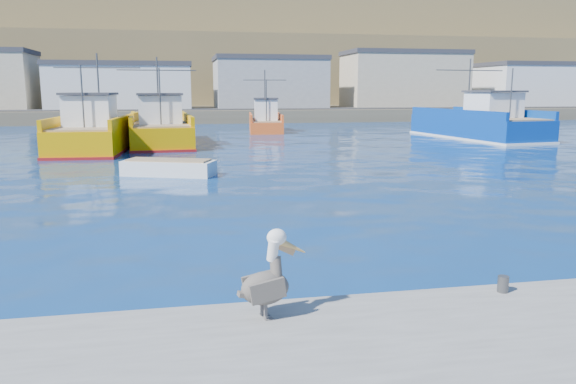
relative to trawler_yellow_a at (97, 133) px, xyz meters
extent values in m
plane|color=navy|center=(8.33, -28.77, -1.14)|extent=(260.00, 260.00, 0.00)
cylinder|color=#4C4C4C|center=(11.33, -32.17, -0.49)|extent=(0.20, 0.20, 0.30)
cube|color=brown|center=(8.33, 43.23, -0.34)|extent=(160.00, 30.00, 1.60)
cube|color=brown|center=(8.33, 69.23, 4.86)|extent=(180.00, 40.00, 14.00)
cube|color=brown|center=(8.33, 89.23, 9.86)|extent=(200.00, 40.00, 24.00)
cube|color=#2D2D2D|center=(8.33, 32.23, 0.51)|extent=(150.00, 5.00, 0.10)
cube|color=silver|center=(-1.67, 38.23, 3.21)|extent=(18.00, 11.00, 5.50)
cube|color=#333338|center=(-1.67, 38.23, 6.26)|extent=(18.36, 11.22, 0.60)
cube|color=gray|center=(18.33, 38.23, 3.71)|extent=(15.00, 10.00, 6.50)
cube|color=#333338|center=(18.33, 38.23, 7.26)|extent=(15.30, 10.20, 0.60)
cube|color=tan|center=(38.33, 38.23, 4.21)|extent=(17.00, 9.00, 7.50)
cube|color=#333338|center=(38.33, 38.23, 8.26)|extent=(17.34, 9.18, 0.60)
cube|color=silver|center=(58.33, 38.23, 3.46)|extent=(13.00, 10.00, 6.00)
cube|color=#333338|center=(58.33, 38.23, 6.76)|extent=(13.26, 10.20, 0.60)
cube|color=#D89400|center=(0.02, 0.29, -0.30)|extent=(5.10, 13.05, 1.66)
cube|color=#D89400|center=(2.02, 0.16, 0.88)|extent=(1.09, 12.52, 0.70)
cube|color=#D89400|center=(-1.98, 0.43, 0.88)|extent=(1.09, 12.52, 0.70)
cube|color=maroon|center=(0.02, 0.29, -1.09)|extent=(5.20, 13.31, 0.25)
cube|color=#8C7251|center=(0.02, 0.29, 0.58)|extent=(4.73, 12.51, 0.10)
cube|color=white|center=(-0.11, -1.62, 1.63)|extent=(3.19, 3.39, 2.00)
cube|color=#333338|center=(-0.11, -1.62, 2.73)|extent=(3.43, 3.79, 0.15)
cylinder|color=#4C4C4C|center=(0.10, 1.57, 3.03)|extent=(0.13, 0.13, 5.00)
cylinder|color=#4C4C4C|center=(-0.23, -3.53, 2.53)|extent=(0.11, 0.11, 4.00)
cylinder|color=#4C4C4C|center=(0.10, 1.57, 4.53)|extent=(5.96, 0.48, 0.08)
cube|color=#D89400|center=(4.20, 3.28, -0.33)|extent=(5.01, 12.63, 1.61)
cube|color=#D89400|center=(6.21, 3.40, 0.83)|extent=(0.98, 12.14, 0.70)
cube|color=#D89400|center=(2.20, 3.16, 0.83)|extent=(0.98, 12.14, 0.70)
cube|color=maroon|center=(4.20, 3.28, -1.09)|extent=(5.11, 12.88, 0.25)
cube|color=#8C7251|center=(4.20, 3.28, 0.53)|extent=(4.64, 12.12, 0.10)
cube|color=white|center=(4.32, 1.42, 1.58)|extent=(3.18, 3.27, 2.00)
cube|color=#333338|center=(4.32, 1.42, 2.68)|extent=(3.41, 3.66, 0.15)
cylinder|color=#4C4C4C|center=(4.13, 4.52, 2.98)|extent=(0.13, 0.13, 5.00)
cylinder|color=#4C4C4C|center=(4.43, -0.43, 2.48)|extent=(0.11, 0.11, 4.00)
cylinder|color=#4C4C4C|center=(4.13, 4.52, 4.48)|extent=(5.99, 0.44, 0.08)
cube|color=navy|center=(30.96, 3.78, -0.24)|extent=(6.40, 14.23, 1.79)
cube|color=navy|center=(33.21, 4.05, 1.00)|extent=(1.87, 13.43, 0.70)
cube|color=navy|center=(28.71, 3.52, 1.00)|extent=(1.87, 13.43, 0.70)
cube|color=silver|center=(30.96, 3.78, -1.09)|extent=(6.52, 14.52, 0.25)
cube|color=#8C7251|center=(30.96, 3.78, 0.70)|extent=(5.95, 13.64, 0.10)
cube|color=white|center=(31.20, 1.73, 1.75)|extent=(3.75, 3.81, 2.00)
cube|color=#333338|center=(31.20, 1.73, 2.85)|extent=(4.04, 4.25, 0.15)
cylinder|color=#4C4C4C|center=(30.80, 5.15, 3.15)|extent=(0.13, 0.13, 5.00)
cylinder|color=#4C4C4C|center=(31.44, -0.32, 2.65)|extent=(0.11, 0.11, 4.00)
cylinder|color=#4C4C4C|center=(30.80, 5.15, 4.65)|extent=(6.71, 0.87, 0.08)
cube|color=#DB511C|center=(14.18, 14.93, -0.60)|extent=(4.00, 8.58, 1.08)
cube|color=#DB511C|center=(15.63, 14.77, 0.29)|extent=(1.08, 8.09, 0.70)
cube|color=#DB511C|center=(12.73, 15.09, 0.29)|extent=(1.08, 8.09, 0.70)
cube|color=#8C7251|center=(14.18, 14.93, -0.01)|extent=(3.71, 8.22, 0.10)
cube|color=white|center=(14.04, 13.69, 1.04)|extent=(2.39, 2.30, 2.00)
cube|color=#333338|center=(14.04, 13.69, 2.14)|extent=(2.57, 2.56, 0.15)
cylinder|color=#4C4C4C|center=(14.27, 15.75, 2.44)|extent=(0.13, 0.13, 5.00)
cylinder|color=#4C4C4C|center=(13.91, 12.46, 1.94)|extent=(0.11, 0.11, 4.00)
cylinder|color=#4C4C4C|center=(14.27, 15.75, 3.94)|extent=(4.33, 0.56, 0.08)
cube|color=silver|center=(5.09, -13.24, -0.86)|extent=(4.69, 3.07, 0.89)
cube|color=#8C7251|center=(5.09, -13.24, -0.38)|extent=(4.16, 2.60, 0.09)
cube|color=silver|center=(30.54, 12.97, -0.92)|extent=(3.53, 3.12, 0.70)
cube|color=#8C7251|center=(30.54, 12.97, -0.54)|extent=(3.09, 2.70, 0.07)
cylinder|color=#595451|center=(6.90, -32.58, -0.50)|extent=(0.07, 0.07, 0.27)
cube|color=#595451|center=(6.95, -32.57, -0.63)|extent=(0.15, 0.13, 0.01)
cylinder|color=#595451|center=(6.87, -32.41, -0.50)|extent=(0.07, 0.07, 0.27)
cube|color=#595451|center=(6.92, -32.40, -0.63)|extent=(0.15, 0.13, 0.01)
ellipsoid|color=#38332D|center=(6.91, -32.49, -0.14)|extent=(0.87, 0.60, 0.55)
cube|color=#38332D|center=(6.92, -32.71, -0.11)|extent=(0.61, 0.17, 0.40)
cube|color=#38332D|center=(6.85, -32.29, -0.11)|extent=(0.61, 0.17, 0.40)
cube|color=#38332D|center=(6.57, -32.55, -0.20)|extent=(0.23, 0.18, 0.11)
cylinder|color=#38332D|center=(7.09, -32.46, 0.16)|extent=(0.23, 0.31, 0.43)
cylinder|color=white|center=(7.04, -32.47, 0.49)|extent=(0.22, 0.31, 0.41)
ellipsoid|color=white|center=(7.11, -32.46, 0.69)|extent=(0.36, 0.30, 0.27)
cone|color=gold|center=(7.35, -32.41, 0.51)|extent=(0.56, 0.23, 0.38)
cube|color=tan|center=(7.25, -32.43, 0.47)|extent=(0.34, 0.11, 0.24)
camera|label=1|loc=(5.64, -40.96, 2.99)|focal=35.00mm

